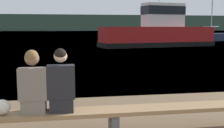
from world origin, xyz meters
The scene contains 8 objects.
water_surface centered at (0.00, 125.08, 0.00)m, with size 240.00×240.00×0.00m, color #5684A3.
far_shoreline centered at (0.00, 178.68, 4.86)m, with size 600.00×12.00×9.73m, color #2D3D2D.
bench_main centered at (0.23, 2.57, 0.35)m, with size 6.31×0.46×0.42m.
person_left centered at (-1.04, 2.57, 0.86)m, with size 0.42×0.37×0.99m.
person_right centered at (-0.61, 2.57, 0.86)m, with size 0.42×0.36×1.01m.
shopping_bag centered at (-1.50, 2.55, 0.54)m, with size 0.26×0.19×0.24m.
tugboat_red centered at (8.15, 23.40, 1.25)m, with size 11.31×4.81×6.58m.
moored_sailboat centered at (19.04, 33.06, 0.53)m, with size 6.80×4.27×8.53m.
Camera 1 is at (-0.54, -1.82, 1.75)m, focal length 45.00 mm.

